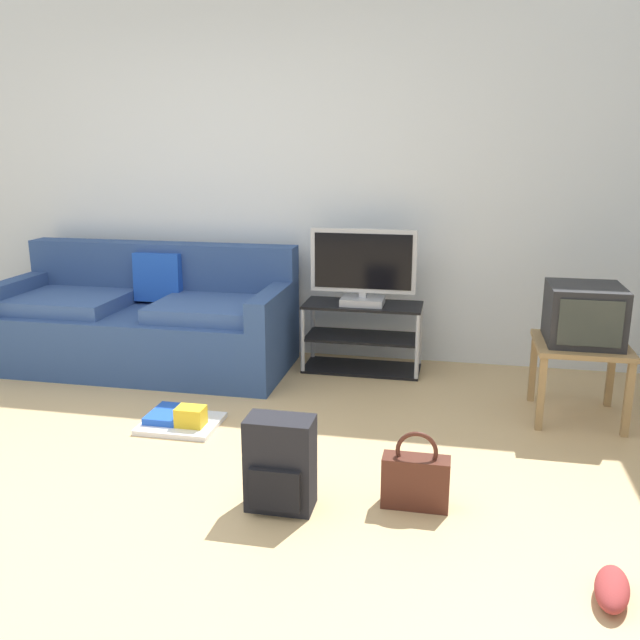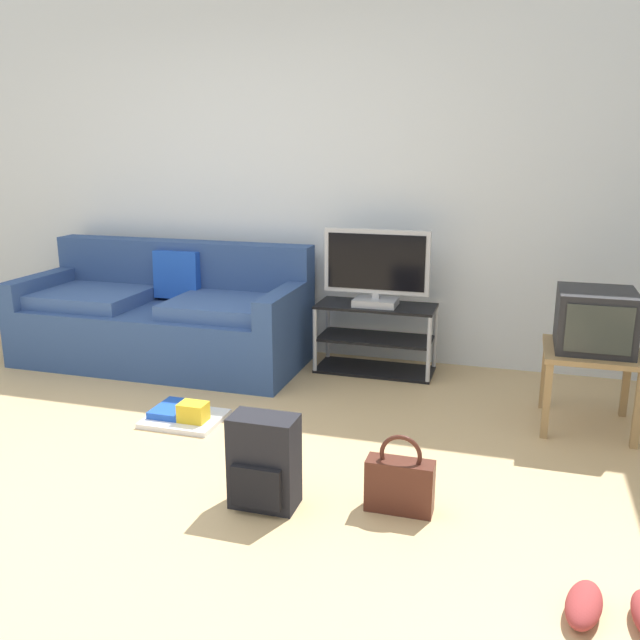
{
  "view_description": "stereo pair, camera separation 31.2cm",
  "coord_description": "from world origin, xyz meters",
  "px_view_note": "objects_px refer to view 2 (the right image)",
  "views": [
    {
      "loc": [
        1.52,
        -2.5,
        1.59
      ],
      "look_at": [
        0.8,
        0.98,
        0.65
      ],
      "focal_mm": 37.6,
      "sensor_mm": 36.0,
      "label": 1
    },
    {
      "loc": [
        1.83,
        -2.43,
        1.59
      ],
      "look_at": [
        0.8,
        0.98,
        0.65
      ],
      "focal_mm": 37.6,
      "sensor_mm": 36.0,
      "label": 2
    }
  ],
  "objects_px": {
    "side_table": "(591,362)",
    "crt_tv": "(595,320)",
    "couch": "(165,319)",
    "tv_stand": "(375,338)",
    "backpack": "(264,462)",
    "handbag": "(400,483)",
    "floor_tray": "(184,415)",
    "flat_tv": "(376,269)",
    "sneakers_pair": "(617,611)"
  },
  "relations": [
    {
      "from": "floor_tray",
      "to": "handbag",
      "type": "bearing_deg",
      "value": -24.03
    },
    {
      "from": "backpack",
      "to": "handbag",
      "type": "xyz_separation_m",
      "value": [
        0.59,
        0.13,
        -0.08
      ]
    },
    {
      "from": "flat_tv",
      "to": "backpack",
      "type": "height_order",
      "value": "flat_tv"
    },
    {
      "from": "side_table",
      "to": "flat_tv",
      "type": "bearing_deg",
      "value": 156.66
    },
    {
      "from": "backpack",
      "to": "sneakers_pair",
      "type": "distance_m",
      "value": 1.49
    },
    {
      "from": "side_table",
      "to": "handbag",
      "type": "distance_m",
      "value": 1.53
    },
    {
      "from": "tv_stand",
      "to": "floor_tray",
      "type": "height_order",
      "value": "tv_stand"
    },
    {
      "from": "tv_stand",
      "to": "sneakers_pair",
      "type": "relative_size",
      "value": 2.28
    },
    {
      "from": "tv_stand",
      "to": "floor_tray",
      "type": "xyz_separation_m",
      "value": [
        -0.89,
        -1.22,
        -0.21
      ]
    },
    {
      "from": "tv_stand",
      "to": "backpack",
      "type": "bearing_deg",
      "value": -92.44
    },
    {
      "from": "crt_tv",
      "to": "sneakers_pair",
      "type": "relative_size",
      "value": 1.19
    },
    {
      "from": "backpack",
      "to": "handbag",
      "type": "bearing_deg",
      "value": 19.73
    },
    {
      "from": "backpack",
      "to": "flat_tv",
      "type": "bearing_deg",
      "value": 94.98
    },
    {
      "from": "couch",
      "to": "side_table",
      "type": "bearing_deg",
      "value": -7.95
    },
    {
      "from": "crt_tv",
      "to": "backpack",
      "type": "relative_size",
      "value": 1.02
    },
    {
      "from": "side_table",
      "to": "sneakers_pair",
      "type": "height_order",
      "value": "side_table"
    },
    {
      "from": "flat_tv",
      "to": "floor_tray",
      "type": "xyz_separation_m",
      "value": [
        -0.89,
        -1.2,
        -0.71
      ]
    },
    {
      "from": "couch",
      "to": "floor_tray",
      "type": "xyz_separation_m",
      "value": [
        0.68,
        -1.02,
        -0.28
      ]
    },
    {
      "from": "flat_tv",
      "to": "sneakers_pair",
      "type": "bearing_deg",
      "value": -59.85
    },
    {
      "from": "tv_stand",
      "to": "crt_tv",
      "type": "bearing_deg",
      "value": -23.56
    },
    {
      "from": "couch",
      "to": "flat_tv",
      "type": "height_order",
      "value": "flat_tv"
    },
    {
      "from": "flat_tv",
      "to": "crt_tv",
      "type": "distance_m",
      "value": 1.5
    },
    {
      "from": "side_table",
      "to": "crt_tv",
      "type": "distance_m",
      "value": 0.24
    },
    {
      "from": "couch",
      "to": "side_table",
      "type": "xyz_separation_m",
      "value": [
        2.94,
        -0.41,
        0.07
      ]
    },
    {
      "from": "couch",
      "to": "crt_tv",
      "type": "height_order",
      "value": "couch"
    },
    {
      "from": "tv_stand",
      "to": "handbag",
      "type": "bearing_deg",
      "value": -74.59
    },
    {
      "from": "couch",
      "to": "backpack",
      "type": "distance_m",
      "value": 2.31
    },
    {
      "from": "crt_tv",
      "to": "floor_tray",
      "type": "xyz_separation_m",
      "value": [
        -2.26,
        -0.62,
        -0.59
      ]
    },
    {
      "from": "side_table",
      "to": "crt_tv",
      "type": "relative_size",
      "value": 1.2
    },
    {
      "from": "backpack",
      "to": "sneakers_pair",
      "type": "height_order",
      "value": "backpack"
    },
    {
      "from": "couch",
      "to": "tv_stand",
      "type": "height_order",
      "value": "couch"
    },
    {
      "from": "backpack",
      "to": "floor_tray",
      "type": "distance_m",
      "value": 1.11
    },
    {
      "from": "flat_tv",
      "to": "side_table",
      "type": "bearing_deg",
      "value": -23.34
    },
    {
      "from": "tv_stand",
      "to": "side_table",
      "type": "xyz_separation_m",
      "value": [
        1.38,
        -0.62,
        0.15
      ]
    },
    {
      "from": "flat_tv",
      "to": "floor_tray",
      "type": "relative_size",
      "value": 1.69
    },
    {
      "from": "sneakers_pair",
      "to": "floor_tray",
      "type": "xyz_separation_m",
      "value": [
        -2.24,
        1.13,
        -0.01
      ]
    },
    {
      "from": "couch",
      "to": "floor_tray",
      "type": "relative_size",
      "value": 4.79
    },
    {
      "from": "couch",
      "to": "backpack",
      "type": "bearing_deg",
      "value": -50.0
    },
    {
      "from": "couch",
      "to": "floor_tray",
      "type": "bearing_deg",
      "value": -56.24
    },
    {
      "from": "tv_stand",
      "to": "side_table",
      "type": "distance_m",
      "value": 1.52
    },
    {
      "from": "flat_tv",
      "to": "backpack",
      "type": "relative_size",
      "value": 1.72
    },
    {
      "from": "tv_stand",
      "to": "couch",
      "type": "bearing_deg",
      "value": -172.53
    },
    {
      "from": "handbag",
      "to": "tv_stand",
      "type": "bearing_deg",
      "value": 105.41
    },
    {
      "from": "couch",
      "to": "tv_stand",
      "type": "distance_m",
      "value": 1.58
    },
    {
      "from": "sneakers_pair",
      "to": "backpack",
      "type": "bearing_deg",
      "value": 165.29
    },
    {
      "from": "couch",
      "to": "flat_tv",
      "type": "bearing_deg",
      "value": 6.66
    },
    {
      "from": "side_table",
      "to": "backpack",
      "type": "relative_size",
      "value": 1.22
    },
    {
      "from": "couch",
      "to": "side_table",
      "type": "height_order",
      "value": "couch"
    },
    {
      "from": "couch",
      "to": "handbag",
      "type": "distance_m",
      "value": 2.65
    },
    {
      "from": "couch",
      "to": "handbag",
      "type": "height_order",
      "value": "couch"
    }
  ]
}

